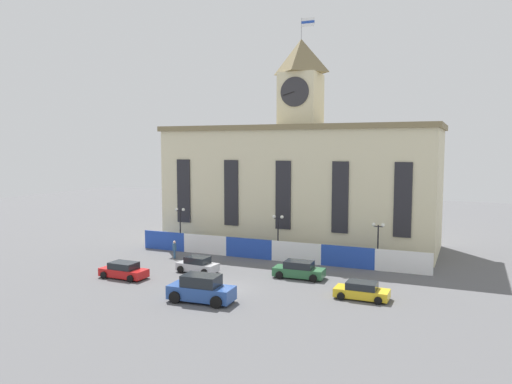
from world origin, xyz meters
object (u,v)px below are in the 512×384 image
object	(u,v)px
car_yellow_coupe	(362,291)
car_green_wagon	(299,270)
street_lamp_far_right	(378,235)
street_lamp_center	(180,219)
car_blue_van	(201,289)
car_silver_hatch	(198,265)
pedestrian	(174,249)
car_red_sedan	(124,271)
street_lamp_right	(278,227)

from	to	relation	value
car_yellow_coupe	car_green_wagon	xyz separation A→B (m)	(-6.52, 4.00, 0.09)
street_lamp_far_right	car_green_wagon	xyz separation A→B (m)	(-5.87, -6.81, -2.56)
street_lamp_center	car_blue_van	size ratio (longest dim) A/B	0.92
street_lamp_center	car_silver_hatch	size ratio (longest dim) A/B	1.21
car_silver_hatch	pedestrian	size ratio (longest dim) A/B	2.13
car_yellow_coupe	car_green_wagon	size ratio (longest dim) A/B	0.90
street_lamp_far_right	car_red_sedan	size ratio (longest dim) A/B	1.00
car_yellow_coupe	pedestrian	bearing A→B (deg)	163.17
car_green_wagon	car_silver_hatch	bearing A→B (deg)	8.99
street_lamp_center	street_lamp_far_right	xyz separation A→B (m)	(22.70, 0.00, -0.24)
street_lamp_center	car_green_wagon	bearing A→B (deg)	-22.03
car_silver_hatch	street_lamp_right	bearing A→B (deg)	64.32
car_silver_hatch	street_lamp_center	bearing A→B (deg)	133.40
car_green_wagon	car_red_sedan	xyz separation A→B (m)	(-14.61, -6.36, -0.05)
car_red_sedan	street_lamp_far_right	bearing A→B (deg)	33.79
car_blue_van	car_red_sedan	size ratio (longest dim) A/B	1.17
car_green_wagon	street_lamp_far_right	bearing A→B (deg)	-133.16
street_lamp_far_right	car_yellow_coupe	bearing A→B (deg)	-86.55
car_yellow_coupe	street_lamp_right	bearing A→B (deg)	135.76
car_red_sedan	pedestrian	distance (m)	8.73
street_lamp_far_right	car_silver_hatch	distance (m)	17.84
car_green_wagon	car_blue_van	world-z (taller)	car_blue_van
street_lamp_right	street_lamp_far_right	bearing A→B (deg)	0.00
street_lamp_far_right	street_lamp_center	bearing A→B (deg)	-180.00
car_yellow_coupe	car_silver_hatch	xyz separation A→B (m)	(-16.00, 2.08, 0.07)
car_yellow_coupe	car_red_sedan	world-z (taller)	car_red_sedan
street_lamp_center	car_green_wagon	distance (m)	18.37
street_lamp_center	pedestrian	bearing A→B (deg)	-65.41
street_lamp_far_right	car_silver_hatch	bearing A→B (deg)	-150.40
car_yellow_coupe	car_silver_hatch	bearing A→B (deg)	172.37
car_green_wagon	pedestrian	world-z (taller)	pedestrian
street_lamp_center	car_yellow_coupe	xyz separation A→B (m)	(23.35, -10.81, -2.89)
street_lamp_center	pedestrian	xyz separation A→B (m)	(2.03, -4.44, -2.50)
car_green_wagon	car_red_sedan	bearing A→B (deg)	21.11
pedestrian	street_lamp_far_right	bearing A→B (deg)	152.70
car_green_wagon	car_yellow_coupe	bearing A→B (deg)	146.09
car_green_wagon	pedestrian	xyz separation A→B (m)	(-14.80, 2.37, 0.31)
street_lamp_far_right	car_blue_van	bearing A→B (deg)	-122.57
car_red_sedan	car_silver_hatch	bearing A→B (deg)	41.99
car_yellow_coupe	car_red_sedan	distance (m)	21.26
street_lamp_right	car_blue_van	bearing A→B (deg)	-89.98
car_green_wagon	pedestrian	distance (m)	14.99
street_lamp_far_right	car_yellow_coupe	size ratio (longest dim) A/B	1.06
street_lamp_center	car_blue_van	distance (m)	20.64
street_lamp_right	car_blue_van	size ratio (longest dim) A/B	0.89
car_red_sedan	street_lamp_center	bearing A→B (deg)	100.63
street_lamp_center	pedestrian	world-z (taller)	street_lamp_center
street_lamp_right	car_yellow_coupe	bearing A→B (deg)	-44.04
street_lamp_center	car_green_wagon	size ratio (longest dim) A/B	1.03
car_green_wagon	car_blue_van	bearing A→B (deg)	61.88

